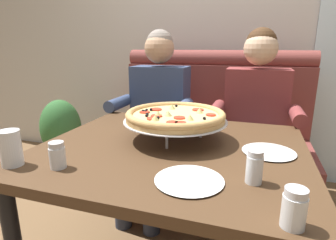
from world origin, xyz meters
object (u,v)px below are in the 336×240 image
object	(u,v)px
plate_near_left	(269,150)
plate_near_right	(189,178)
booth_bench	(208,145)
diner_right	(255,119)
pizza	(175,116)
shaker_oregano	(58,157)
diner_left	(156,111)
drinking_glass	(11,150)
dining_table	(172,164)
shaker_pepper_flakes	(294,211)
potted_plant	(62,133)
shaker_parmesan	(254,169)

from	to	relation	value
plate_near_left	plate_near_right	distance (m)	0.42
booth_bench	diner_right	world-z (taller)	diner_right
booth_bench	plate_near_left	size ratio (longest dim) A/B	7.04
pizza	shaker_oregano	xyz separation A→B (m)	(-0.31, -0.43, -0.07)
diner_left	drinking_glass	distance (m)	1.08
diner_left	drinking_glass	size ratio (longest dim) A/B	9.64
shaker_oregano	plate_near_right	bearing A→B (deg)	5.57
drinking_glass	booth_bench	bearing A→B (deg)	69.84
dining_table	plate_near_right	size ratio (longest dim) A/B	5.00
booth_bench	plate_near_right	bearing A→B (deg)	-83.14
shaker_oregano	plate_near_left	bearing A→B (deg)	28.15
shaker_oregano	plate_near_left	xyz separation A→B (m)	(0.72, 0.39, -0.03)
booth_bench	drinking_glass	world-z (taller)	booth_bench
booth_bench	shaker_pepper_flakes	size ratio (longest dim) A/B	14.80
dining_table	plate_near_right	world-z (taller)	plate_near_right
booth_bench	diner_left	distance (m)	0.53
booth_bench	plate_near_left	world-z (taller)	booth_bench
shaker_oregano	plate_near_left	size ratio (longest dim) A/B	0.45
potted_plant	diner_right	bearing A→B (deg)	-6.41
diner_right	booth_bench	bearing A→B (deg)	141.77
shaker_pepper_flakes	plate_near_left	size ratio (longest dim) A/B	0.48
shaker_pepper_flakes	diner_left	bearing A→B (deg)	124.48
shaker_oregano	plate_near_right	xyz separation A→B (m)	(0.47, 0.05, -0.03)
shaker_parmesan	pizza	bearing A→B (deg)	137.85
plate_near_left	potted_plant	xyz separation A→B (m)	(-1.74, 0.84, -0.36)
shaker_parmesan	potted_plant	distance (m)	2.06
shaker_oregano	drinking_glass	world-z (taller)	drinking_glass
shaker_parmesan	shaker_pepper_flakes	bearing A→B (deg)	-65.00
shaker_parmesan	dining_table	bearing A→B (deg)	145.66
plate_near_right	drinking_glass	bearing A→B (deg)	-172.91
drinking_glass	potted_plant	distance (m)	1.57
plate_near_right	potted_plant	xyz separation A→B (m)	(-1.49, 1.18, -0.36)
booth_bench	plate_near_right	xyz separation A→B (m)	(0.15, -1.26, 0.35)
booth_bench	potted_plant	bearing A→B (deg)	-176.64
booth_bench	diner_left	xyz separation A→B (m)	(-0.34, -0.27, 0.31)
shaker_parmesan	drinking_glass	bearing A→B (deg)	-170.77
dining_table	shaker_oregano	bearing A→B (deg)	-133.13
dining_table	shaker_parmesan	world-z (taller)	shaker_parmesan
plate_near_left	shaker_pepper_flakes	bearing A→B (deg)	-85.26
drinking_glass	shaker_parmesan	bearing A→B (deg)	9.23
pizza	plate_near_right	distance (m)	0.43
diner_right	potted_plant	xyz separation A→B (m)	(-1.67, 0.19, -0.32)
diner_left	drinking_glass	xyz separation A→B (m)	(-0.15, -1.07, 0.09)
dining_table	diner_left	size ratio (longest dim) A/B	0.89
shaker_pepper_flakes	drinking_glass	bearing A→B (deg)	175.99
shaker_parmesan	drinking_glass	size ratio (longest dim) A/B	0.82
diner_right	shaker_oregano	distance (m)	1.23
pizza	plate_near_left	world-z (taller)	pizza
pizza	shaker_parmesan	bearing A→B (deg)	-42.15
shaker_parmesan	plate_near_left	distance (m)	0.29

